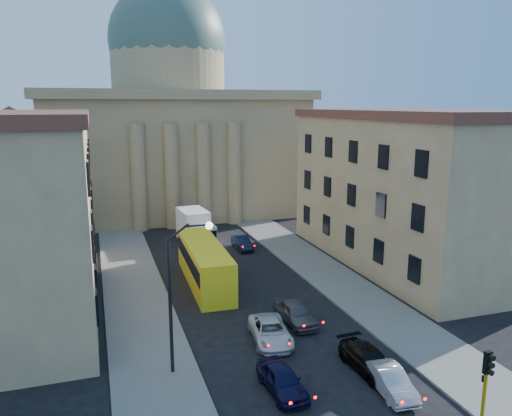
{
  "coord_description": "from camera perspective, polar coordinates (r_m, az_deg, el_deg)",
  "views": [
    {
      "loc": [
        -11.09,
        -18.35,
        15.18
      ],
      "look_at": [
        0.07,
        15.7,
        7.74
      ],
      "focal_mm": 35.0,
      "sensor_mm": 36.0,
      "label": 1
    }
  ],
  "objects": [
    {
      "name": "traffic_light",
      "position": [
        26.35,
        24.72,
        -17.98
      ],
      "size": [
        0.34,
        0.29,
        4.3
      ],
      "color": "gold",
      "rests_on": "ground"
    },
    {
      "name": "car_right_far",
      "position": [
        36.05,
        4.55,
        -11.86
      ],
      "size": [
        2.07,
        4.62,
        1.54
      ],
      "primitive_type": "imported",
      "rotation": [
        0.0,
        0.0,
        0.06
      ],
      "color": "#444549",
      "rests_on": "ground"
    },
    {
      "name": "car_right_distant",
      "position": [
        53.43,
        -1.61,
        -4.01
      ],
      "size": [
        1.45,
        4.15,
        1.37
      ],
      "primitive_type": "imported",
      "rotation": [
        0.0,
        0.0,
        -0.0
      ],
      "color": "black",
      "rests_on": "ground"
    },
    {
      "name": "building_left",
      "position": [
        41.51,
        -25.98,
        -0.23
      ],
      "size": [
        11.6,
        26.6,
        14.7
      ],
      "color": "tan",
      "rests_on": "ground"
    },
    {
      "name": "car_right_mid",
      "position": [
        30.86,
        12.79,
        -16.6
      ],
      "size": [
        2.19,
        4.82,
        1.37
      ],
      "primitive_type": "imported",
      "rotation": [
        0.0,
        0.0,
        0.06
      ],
      "color": "black",
      "rests_on": "ground"
    },
    {
      "name": "sidewalk_right",
      "position": [
        43.97,
        9.66,
        -8.53
      ],
      "size": [
        5.0,
        60.0,
        0.15
      ],
      "primitive_type": "cube",
      "color": "#605E57",
      "rests_on": "ground"
    },
    {
      "name": "church",
      "position": [
        74.72,
        -9.71,
        9.04
      ],
      "size": [
        68.02,
        28.76,
        36.6
      ],
      "color": "#81724F",
      "rests_on": "ground"
    },
    {
      "name": "building_right",
      "position": [
        49.77,
        16.5,
        2.28
      ],
      "size": [
        11.6,
        26.6,
        14.7
      ],
      "color": "tan",
      "rests_on": "ground"
    },
    {
      "name": "street_lamp",
      "position": [
        28.45,
        -8.78,
        -8.77
      ],
      "size": [
        2.62,
        0.44,
        8.83
      ],
      "color": "black",
      "rests_on": "ground"
    },
    {
      "name": "car_left_near",
      "position": [
        28.3,
        3.0,
        -19.0
      ],
      "size": [
        1.91,
        4.34,
        1.45
      ],
      "primitive_type": "imported",
      "rotation": [
        0.0,
        0.0,
        0.05
      ],
      "color": "black",
      "rests_on": "ground"
    },
    {
      "name": "city_bus",
      "position": [
        43.35,
        -5.92,
        -6.2
      ],
      "size": [
        3.25,
        12.49,
        3.5
      ],
      "rotation": [
        0.0,
        0.0,
        -0.03
      ],
      "color": "yellow",
      "rests_on": "ground"
    },
    {
      "name": "car_left_mid",
      "position": [
        33.47,
        1.67,
        -13.92
      ],
      "size": [
        2.94,
        5.26,
        1.39
      ],
      "primitive_type": "imported",
      "rotation": [
        0.0,
        0.0,
        -0.13
      ],
      "color": "silver",
      "rests_on": "ground"
    },
    {
      "name": "car_right_near",
      "position": [
        29.2,
        15.06,
        -18.49
      ],
      "size": [
        1.79,
        4.23,
        1.36
      ],
      "primitive_type": "imported",
      "rotation": [
        0.0,
        0.0,
        -0.09
      ],
      "color": "#989B9F",
      "rests_on": "ground"
    },
    {
      "name": "sidewalk_left",
      "position": [
        39.45,
        -13.23,
        -11.11
      ],
      "size": [
        5.0,
        60.0,
        0.15
      ],
      "primitive_type": "cube",
      "color": "#605E57",
      "rests_on": "ground"
    },
    {
      "name": "box_truck",
      "position": [
        55.11,
        -6.92,
        -2.42
      ],
      "size": [
        3.26,
        7.06,
        3.77
      ],
      "rotation": [
        0.0,
        0.0,
        0.08
      ],
      "color": "white",
      "rests_on": "ground"
    }
  ]
}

